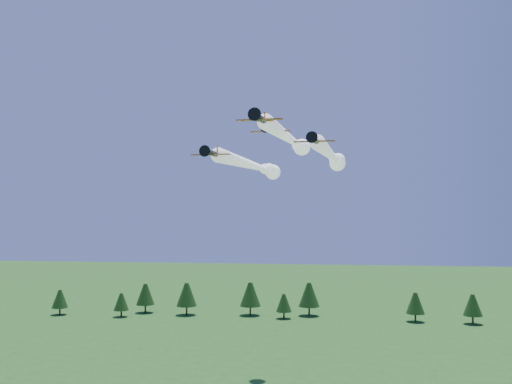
# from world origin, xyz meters

# --- Properties ---
(plane_lead) EXTENTS (9.97, 48.85, 3.70)m
(plane_lead) POSITION_xyz_m (3.63, 20.07, 51.40)
(plane_lead) COLOR black
(plane_lead) RESTS_ON ground
(plane_left) EXTENTS (10.90, 54.57, 3.70)m
(plane_left) POSITION_xyz_m (-4.51, 30.48, 47.04)
(plane_left) COLOR black
(plane_left) RESTS_ON ground
(plane_right) EXTENTS (9.79, 50.73, 3.70)m
(plane_right) POSITION_xyz_m (11.53, 27.14, 48.77)
(plane_right) COLOR black
(plane_right) RESTS_ON ground
(plane_slot) EXTENTS (6.94, 7.55, 2.43)m
(plane_slot) POSITION_xyz_m (0.81, 7.86, 51.70)
(plane_slot) COLOR black
(plane_slot) RESTS_ON ground
(treeline) EXTENTS (172.85, 16.58, 11.78)m
(treeline) POSITION_xyz_m (-1.30, 108.84, 6.81)
(treeline) COLOR #382314
(treeline) RESTS_ON ground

